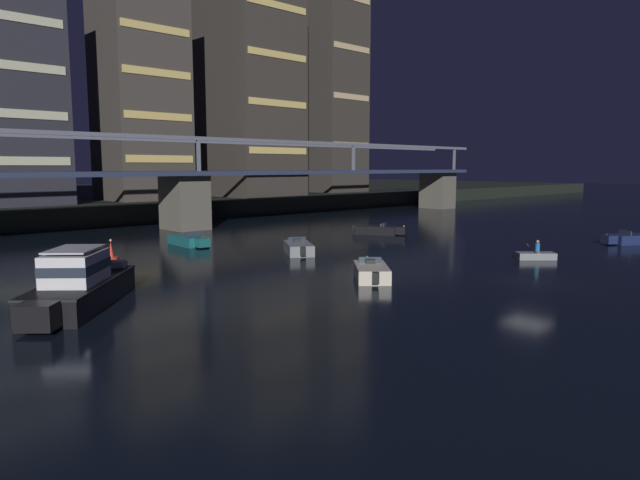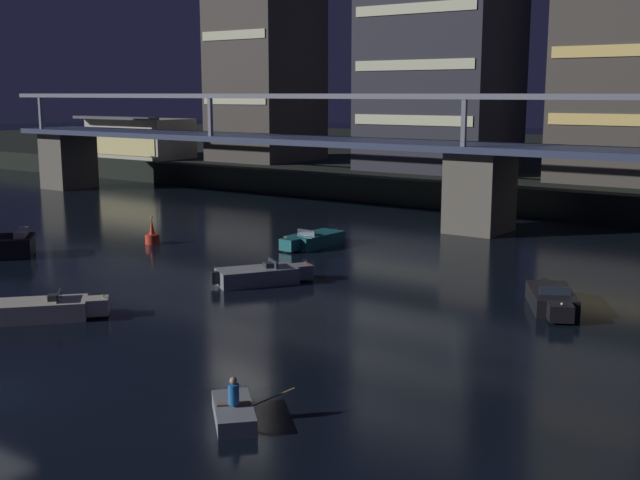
{
  "view_description": "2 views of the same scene",
  "coord_description": "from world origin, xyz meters",
  "px_view_note": "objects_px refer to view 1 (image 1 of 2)",
  "views": [
    {
      "loc": [
        -30.57,
        -15.04,
        6.44
      ],
      "look_at": [
        -2.22,
        14.86,
        1.17
      ],
      "focal_mm": 32.23,
      "sensor_mm": 36.0,
      "label": 1
    },
    {
      "loc": [
        22.49,
        -12.97,
        9.39
      ],
      "look_at": [
        -1.54,
        20.73,
        1.75
      ],
      "focal_mm": 44.67,
      "sensor_mm": 36.0,
      "label": 2
    }
  ],
  "objects_px": {
    "river_bridge": "(184,185)",
    "tower_east_low": "(324,76)",
    "speedboat_near_right": "(189,240)",
    "speedboat_mid_left": "(631,239)",
    "cabin_cruiser_near_left": "(79,285)",
    "dinghy_with_paddler": "(536,255)",
    "channel_buoy": "(111,259)",
    "speedboat_near_center": "(298,248)",
    "tower_central": "(141,96)",
    "speedboat_mid_right": "(379,230)",
    "speedboat_mid_center": "(371,271)",
    "tower_east_tall": "(248,83)"
  },
  "relations": [
    {
      "from": "river_bridge",
      "to": "tower_east_low",
      "type": "relative_size",
      "value": 2.4
    },
    {
      "from": "tower_east_low",
      "to": "speedboat_near_right",
      "type": "height_order",
      "value": "tower_east_low"
    },
    {
      "from": "speedboat_near_right",
      "to": "speedboat_mid_left",
      "type": "xyz_separation_m",
      "value": [
        27.41,
        -24.75,
        0.0
      ]
    },
    {
      "from": "cabin_cruiser_near_left",
      "to": "dinghy_with_paddler",
      "type": "relative_size",
      "value": 3.1
    },
    {
      "from": "tower_east_low",
      "to": "channel_buoy",
      "type": "xyz_separation_m",
      "value": [
        -54.22,
        -36.33,
        -21.35
      ]
    },
    {
      "from": "river_bridge",
      "to": "cabin_cruiser_near_left",
      "type": "distance_m",
      "value": 33.55
    },
    {
      "from": "speedboat_near_center",
      "to": "speedboat_mid_left",
      "type": "distance_m",
      "value": 28.27
    },
    {
      "from": "river_bridge",
      "to": "tower_central",
      "type": "height_order",
      "value": "tower_central"
    },
    {
      "from": "river_bridge",
      "to": "dinghy_with_paddler",
      "type": "height_order",
      "value": "river_bridge"
    },
    {
      "from": "river_bridge",
      "to": "tower_east_low",
      "type": "height_order",
      "value": "tower_east_low"
    },
    {
      "from": "speedboat_mid_right",
      "to": "dinghy_with_paddler",
      "type": "xyz_separation_m",
      "value": [
        -3.34,
        -17.35,
        -0.14
      ]
    },
    {
      "from": "tower_central",
      "to": "speedboat_mid_center",
      "type": "height_order",
      "value": "tower_central"
    },
    {
      "from": "speedboat_mid_left",
      "to": "speedboat_mid_right",
      "type": "relative_size",
      "value": 1.0
    },
    {
      "from": "tower_east_low",
      "to": "cabin_cruiser_near_left",
      "type": "xyz_separation_m",
      "value": [
        -60.05,
        -46.19,
        -20.77
      ]
    },
    {
      "from": "tower_central",
      "to": "speedboat_near_center",
      "type": "height_order",
      "value": "tower_central"
    },
    {
      "from": "speedboat_near_center",
      "to": "speedboat_mid_right",
      "type": "xyz_separation_m",
      "value": [
        13.56,
        3.76,
        0.0
      ]
    },
    {
      "from": "speedboat_near_right",
      "to": "dinghy_with_paddler",
      "type": "distance_m",
      "value": 26.89
    },
    {
      "from": "speedboat_mid_left",
      "to": "river_bridge",
      "type": "bearing_deg",
      "value": 120.73
    },
    {
      "from": "tower_east_low",
      "to": "tower_central",
      "type": "bearing_deg",
      "value": -176.06
    },
    {
      "from": "speedboat_mid_center",
      "to": "speedboat_near_center",
      "type": "bearing_deg",
      "value": 71.78
    },
    {
      "from": "tower_east_tall",
      "to": "dinghy_with_paddler",
      "type": "relative_size",
      "value": 12.4
    },
    {
      "from": "speedboat_mid_center",
      "to": "cabin_cruiser_near_left",
      "type": "bearing_deg",
      "value": 162.66
    },
    {
      "from": "tower_east_low",
      "to": "speedboat_mid_right",
      "type": "bearing_deg",
      "value": -127.38
    },
    {
      "from": "speedboat_near_right",
      "to": "speedboat_mid_left",
      "type": "distance_m",
      "value": 36.93
    },
    {
      "from": "cabin_cruiser_near_left",
      "to": "speedboat_mid_left",
      "type": "relative_size",
      "value": 1.68
    },
    {
      "from": "speedboat_near_right",
      "to": "cabin_cruiser_near_left",
      "type": "bearing_deg",
      "value": -134.36
    },
    {
      "from": "speedboat_near_right",
      "to": "speedboat_mid_right",
      "type": "bearing_deg",
      "value": -18.28
    },
    {
      "from": "tower_east_low",
      "to": "speedboat_near_center",
      "type": "height_order",
      "value": "tower_east_low"
    },
    {
      "from": "channel_buoy",
      "to": "cabin_cruiser_near_left",
      "type": "bearing_deg",
      "value": -120.58
    },
    {
      "from": "speedboat_mid_center",
      "to": "dinghy_with_paddler",
      "type": "distance_m",
      "value": 14.0
    },
    {
      "from": "speedboat_mid_right",
      "to": "dinghy_with_paddler",
      "type": "relative_size",
      "value": 1.85
    },
    {
      "from": "river_bridge",
      "to": "tower_east_low",
      "type": "xyz_separation_m",
      "value": [
        39.24,
        20.1,
        17.3
      ]
    },
    {
      "from": "river_bridge",
      "to": "speedboat_near_center",
      "type": "xyz_separation_m",
      "value": [
        -2.48,
        -20.5,
        -4.11
      ]
    },
    {
      "from": "tower_central",
      "to": "channel_buoy",
      "type": "relative_size",
      "value": 15.11
    },
    {
      "from": "speedboat_mid_left",
      "to": "speedboat_mid_center",
      "type": "bearing_deg",
      "value": 169.44
    },
    {
      "from": "river_bridge",
      "to": "tower_east_tall",
      "type": "distance_m",
      "value": 29.9
    },
    {
      "from": "tower_central",
      "to": "dinghy_with_paddler",
      "type": "bearing_deg",
      "value": -86.31
    },
    {
      "from": "tower_central",
      "to": "tower_east_tall",
      "type": "xyz_separation_m",
      "value": [
        16.2,
        -1.12,
        3.11
      ]
    },
    {
      "from": "tower_central",
      "to": "channel_buoy",
      "type": "bearing_deg",
      "value": -119.75
    },
    {
      "from": "tower_central",
      "to": "speedboat_mid_center",
      "type": "distance_m",
      "value": 51.74
    },
    {
      "from": "speedboat_near_center",
      "to": "river_bridge",
      "type": "bearing_deg",
      "value": 83.11
    },
    {
      "from": "speedboat_mid_left",
      "to": "speedboat_mid_right",
      "type": "height_order",
      "value": "same"
    },
    {
      "from": "tower_east_tall",
      "to": "speedboat_near_center",
      "type": "relative_size",
      "value": 6.85
    },
    {
      "from": "speedboat_near_center",
      "to": "speedboat_near_right",
      "type": "height_order",
      "value": "same"
    },
    {
      "from": "speedboat_mid_left",
      "to": "speedboat_mid_center",
      "type": "distance_m",
      "value": 27.61
    },
    {
      "from": "speedboat_mid_right",
      "to": "dinghy_with_paddler",
      "type": "bearing_deg",
      "value": -100.88
    },
    {
      "from": "speedboat_mid_center",
      "to": "dinghy_with_paddler",
      "type": "height_order",
      "value": "dinghy_with_paddler"
    },
    {
      "from": "tower_east_tall",
      "to": "speedboat_near_center",
      "type": "bearing_deg",
      "value": -121.91
    },
    {
      "from": "speedboat_near_right",
      "to": "river_bridge",
      "type": "bearing_deg",
      "value": 61.04
    },
    {
      "from": "tower_central",
      "to": "speedboat_near_center",
      "type": "bearing_deg",
      "value": -100.22
    }
  ]
}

